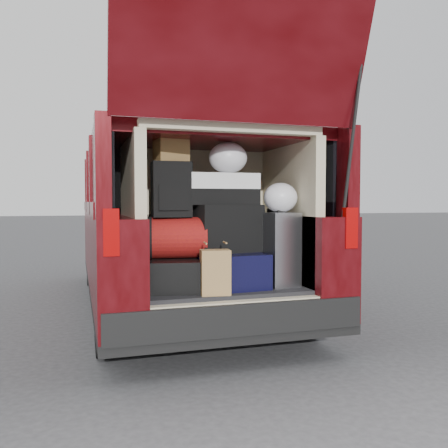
# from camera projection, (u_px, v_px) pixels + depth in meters

# --- Properties ---
(ground) EXTENTS (80.00, 80.00, 0.00)m
(ground) POSITION_uv_depth(u_px,v_px,m) (225.00, 361.00, 3.60)
(ground) COLOR #353537
(ground) RESTS_ON ground
(minivan) EXTENTS (1.90, 5.35, 2.77)m
(minivan) POSITION_uv_depth(u_px,v_px,m) (176.00, 229.00, 5.33)
(minivan) COLOR black
(minivan) RESTS_ON ground
(load_floor) EXTENTS (1.24, 1.05, 0.55)m
(load_floor) POSITION_uv_depth(u_px,v_px,m) (215.00, 317.00, 3.85)
(load_floor) COLOR black
(load_floor) RESTS_ON ground
(black_hardshell) EXTENTS (0.52, 0.65, 0.23)m
(black_hardshell) POSITION_uv_depth(u_px,v_px,m) (170.00, 273.00, 3.61)
(black_hardshell) COLOR black
(black_hardshell) RESTS_ON load_floor
(navy_hardshell) EXTENTS (0.54, 0.65, 0.27)m
(navy_hardshell) POSITION_uv_depth(u_px,v_px,m) (227.00, 269.00, 3.72)
(navy_hardshell) COLOR black
(navy_hardshell) RESTS_ON load_floor
(silver_roller) EXTENTS (0.29, 0.41, 0.58)m
(silver_roller) POSITION_uv_depth(u_px,v_px,m) (276.00, 249.00, 3.78)
(silver_roller) COLOR silver
(silver_roller) RESTS_ON load_floor
(kraft_bag) EXTENTS (0.22, 0.16, 0.32)m
(kraft_bag) POSITION_uv_depth(u_px,v_px,m) (215.00, 272.00, 3.37)
(kraft_bag) COLOR #A67B4B
(kraft_bag) RESTS_ON load_floor
(red_duffel) EXTENTS (0.52, 0.39, 0.31)m
(red_duffel) POSITION_uv_depth(u_px,v_px,m) (174.00, 238.00, 3.60)
(red_duffel) COLOR #A01B0E
(red_duffel) RESTS_ON black_hardshell
(black_soft_case) EXTENTS (0.56, 0.39, 0.37)m
(black_soft_case) POSITION_uv_depth(u_px,v_px,m) (227.00, 228.00, 3.74)
(black_soft_case) COLOR black
(black_soft_case) RESTS_ON navy_hardshell
(backpack) EXTENTS (0.30, 0.19, 0.42)m
(backpack) POSITION_uv_depth(u_px,v_px,m) (171.00, 190.00, 3.58)
(backpack) COLOR black
(backpack) RESTS_ON red_duffel
(twotone_duffel) EXTENTS (0.55, 0.29, 0.25)m
(twotone_duffel) POSITION_uv_depth(u_px,v_px,m) (222.00, 189.00, 3.74)
(twotone_duffel) COLOR white
(twotone_duffel) RESTS_ON black_soft_case
(grocery_sack_lower) EXTENTS (0.26, 0.22, 0.21)m
(grocery_sack_lower) POSITION_uv_depth(u_px,v_px,m) (171.00, 148.00, 3.60)
(grocery_sack_lower) COLOR olive
(grocery_sack_lower) RESTS_ON backpack
(plastic_bag_center) EXTENTS (0.34, 0.32, 0.24)m
(plastic_bag_center) POSITION_uv_depth(u_px,v_px,m) (228.00, 158.00, 3.71)
(plastic_bag_center) COLOR white
(plastic_bag_center) RESTS_ON twotone_duffel
(plastic_bag_right) EXTENTS (0.28, 0.26, 0.23)m
(plastic_bag_right) POSITION_uv_depth(u_px,v_px,m) (280.00, 198.00, 3.74)
(plastic_bag_right) COLOR white
(plastic_bag_right) RESTS_ON silver_roller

